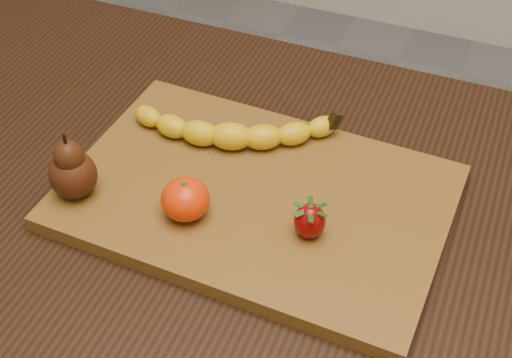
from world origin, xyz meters
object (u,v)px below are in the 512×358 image
at_px(cutting_board, 256,197).
at_px(mandarin, 185,199).
at_px(pear, 71,165).
at_px(table, 191,235).

xyz_separation_m(cutting_board, mandarin, (-0.06, -0.07, 0.03)).
xyz_separation_m(pear, mandarin, (0.14, 0.02, -0.02)).
xyz_separation_m(table, pear, (-0.10, -0.08, 0.16)).
distance_m(table, pear, 0.21).
relative_size(pear, mandarin, 1.56).
bearing_deg(table, cutting_board, -1.06).
xyz_separation_m(table, mandarin, (0.04, -0.07, 0.14)).
bearing_deg(pear, mandarin, 6.79).
distance_m(table, cutting_board, 0.14).
xyz_separation_m(cutting_board, pear, (-0.20, -0.08, 0.05)).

